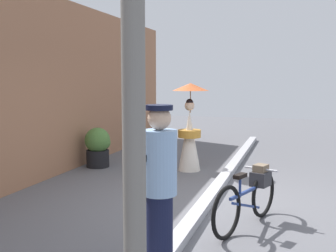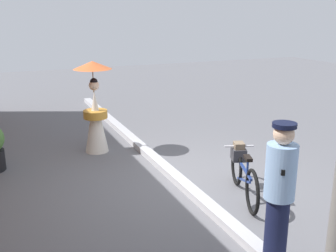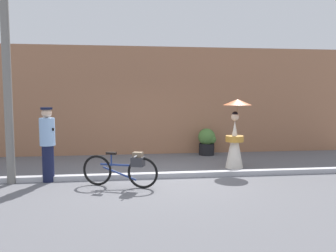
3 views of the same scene
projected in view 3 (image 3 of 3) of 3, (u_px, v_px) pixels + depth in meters
The scene contains 8 objects.
ground_plane at pixel (159, 178), 7.96m from camera, with size 30.00×30.00×0.00m, color slate.
building_wall at pixel (149, 101), 11.28m from camera, with size 14.00×0.40×3.59m, color #9E6B4C.
sidewalk_curb at pixel (159, 175), 7.95m from camera, with size 14.00×0.20×0.12m, color #B2B2B7.
bicycle_near_officer at pixel (124, 168), 7.10m from camera, with size 1.62×0.70×0.77m.
person_officer at pixel (48, 142), 7.52m from camera, with size 0.34×0.34×1.70m.
person_with_parasol at pixel (235, 134), 9.01m from camera, with size 0.77×0.77×1.87m.
potted_plant_by_door at pixel (207, 141), 11.03m from camera, with size 0.58×0.56×0.89m.
utility_pole at pixel (7, 76), 7.23m from camera, with size 0.18×0.18×4.80m, color slate.
Camera 3 is at (-0.74, -7.79, 1.95)m, focal length 35.50 mm.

